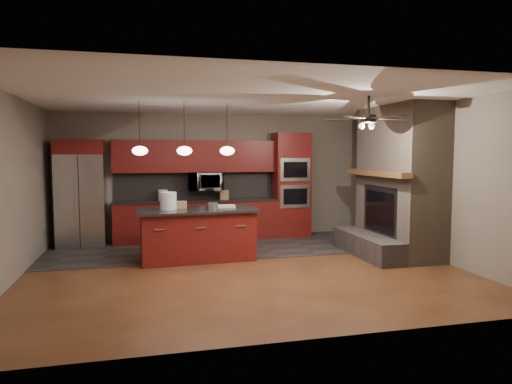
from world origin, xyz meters
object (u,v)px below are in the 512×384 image
object	(u,v)px
kitchen_island	(198,234)
paint_tray	(225,206)
paint_can	(213,206)
counter_bucket	(163,195)
cardboard_box	(181,205)
white_bucket	(168,201)
counter_box	(225,195)
refrigerator	(81,193)
oven_tower	(291,185)
microwave	(205,181)

from	to	relation	value
kitchen_island	paint_tray	bearing A→B (deg)	15.47
paint_can	counter_bucket	bearing A→B (deg)	112.25
kitchen_island	cardboard_box	xyz separation A→B (m)	(-0.27, 0.20, 0.52)
paint_can	kitchen_island	bearing A→B (deg)	163.13
kitchen_island	counter_bucket	world-z (taller)	counter_bucket
white_bucket	counter_bucket	world-z (taller)	white_bucket
counter_box	refrigerator	bearing A→B (deg)	-165.86
oven_tower	counter_box	bearing A→B (deg)	-178.44
microwave	counter_bucket	world-z (taller)	microwave
refrigerator	paint_can	world-z (taller)	refrigerator
refrigerator	counter_bucket	world-z (taller)	refrigerator
white_bucket	counter_box	xyz separation A→B (m)	(1.32, 1.77, -0.07)
microwave	paint_can	size ratio (longest dim) A/B	4.17
refrigerator	white_bucket	distance (m)	2.41
white_bucket	paint_can	world-z (taller)	white_bucket
cardboard_box	refrigerator	bearing A→B (deg)	148.23
oven_tower	microwave	xyz separation A→B (m)	(-1.98, 0.06, 0.11)
microwave	paint_can	distance (m)	2.04
white_bucket	paint_can	distance (m)	0.80
refrigerator	white_bucket	bearing A→B (deg)	-46.02
oven_tower	kitchen_island	bearing A→B (deg)	-141.77
cardboard_box	paint_can	bearing A→B (deg)	-19.34
paint_can	paint_tray	bearing A→B (deg)	44.64
oven_tower	cardboard_box	xyz separation A→B (m)	(-2.65, -1.67, -0.21)
microwave	white_bucket	world-z (taller)	microwave
paint_can	paint_tray	world-z (taller)	paint_can
microwave	white_bucket	size ratio (longest dim) A/B	2.36
paint_can	counter_box	distance (m)	1.99
kitchen_island	white_bucket	xyz separation A→B (m)	(-0.50, 0.06, 0.61)
oven_tower	paint_tray	world-z (taller)	oven_tower
refrigerator	kitchen_island	bearing A→B (deg)	-39.53
white_bucket	counter_box	size ratio (longest dim) A/B	1.54
paint_tray	cardboard_box	size ratio (longest dim) A/B	1.84
kitchen_island	paint_can	distance (m)	0.59
oven_tower	cardboard_box	bearing A→B (deg)	-147.75
kitchen_island	white_bucket	bearing A→B (deg)	170.59
microwave	kitchen_island	bearing A→B (deg)	-101.74
paint_can	cardboard_box	distance (m)	0.62
counter_bucket	refrigerator	bearing A→B (deg)	-177.19
oven_tower	refrigerator	xyz separation A→B (m)	(-4.55, -0.07, -0.10)
microwave	white_bucket	distance (m)	2.09
kitchen_island	cardboard_box	world-z (taller)	cardboard_box
kitchen_island	counter_box	xyz separation A→B (m)	(0.82, 1.83, 0.54)
oven_tower	white_bucket	world-z (taller)	oven_tower
kitchen_island	cardboard_box	bearing A→B (deg)	141.08
cardboard_box	counter_box	xyz separation A→B (m)	(1.09, 1.63, 0.02)
paint_can	counter_bucket	xyz separation A→B (m)	(-0.80, 1.96, 0.04)
paint_tray	cardboard_box	xyz separation A→B (m)	(-0.80, 0.03, 0.05)
kitchen_island	counter_box	size ratio (longest dim) A/B	10.77
cardboard_box	counter_bucket	world-z (taller)	counter_bucket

